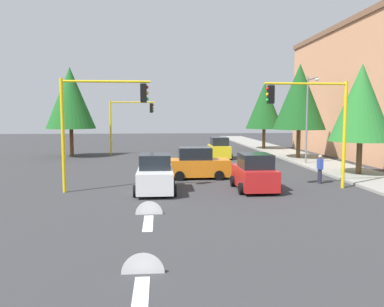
% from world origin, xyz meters
% --- Properties ---
extents(ground_plane, '(120.00, 120.00, 0.00)m').
position_xyz_m(ground_plane, '(0.00, 0.00, 0.00)').
color(ground_plane, '#353538').
extents(sidewalk_kerb, '(80.00, 4.00, 0.15)m').
position_xyz_m(sidewalk_kerb, '(-5.00, 10.50, 0.07)').
color(sidewalk_kerb, gray).
rests_on(sidewalk_kerb, ground).
extents(lane_arrow_near, '(2.40, 1.10, 1.10)m').
position_xyz_m(lane_arrow_near, '(11.51, -3.00, 0.01)').
color(lane_arrow_near, silver).
rests_on(lane_arrow_near, ground).
extents(lane_arrow_mid, '(2.40, 1.10, 1.10)m').
position_xyz_m(lane_arrow_mid, '(17.51, -3.00, 0.01)').
color(lane_arrow_mid, silver).
rests_on(lane_arrow_mid, ground).
extents(apartment_block, '(23.58, 9.30, 12.42)m').
position_xyz_m(apartment_block, '(-9.50, 18.50, 6.22)').
color(apartment_block, tan).
rests_on(apartment_block, ground).
extents(traffic_signal_far_right, '(0.36, 4.59, 5.45)m').
position_xyz_m(traffic_signal_far_right, '(-14.00, -5.66, 3.87)').
color(traffic_signal_far_right, yellow).
rests_on(traffic_signal_far_right, ground).
extents(traffic_signal_near_left, '(0.36, 4.59, 5.82)m').
position_xyz_m(traffic_signal_near_left, '(6.00, 5.72, 4.11)').
color(traffic_signal_near_left, yellow).
rests_on(traffic_signal_near_left, ground).
extents(traffic_signal_near_right, '(0.36, 4.59, 5.87)m').
position_xyz_m(traffic_signal_near_right, '(6.00, -5.73, 4.14)').
color(traffic_signal_near_right, yellow).
rests_on(traffic_signal_near_right, ground).
extents(street_lamp_curbside, '(2.15, 0.28, 7.00)m').
position_xyz_m(street_lamp_curbside, '(-3.61, 9.20, 4.35)').
color(street_lamp_curbside, slate).
rests_on(street_lamp_curbside, ground).
extents(tree_roadside_near, '(4.00, 4.00, 7.30)m').
position_xyz_m(tree_roadside_near, '(2.00, 10.50, 4.79)').
color(tree_roadside_near, brown).
rests_on(tree_roadside_near, ground).
extents(tree_roadside_mid, '(4.67, 4.67, 8.56)m').
position_xyz_m(tree_roadside_mid, '(-8.00, 10.00, 5.63)').
color(tree_roadside_mid, brown).
rests_on(tree_roadside_mid, ground).
extents(tree_roadside_far, '(4.23, 4.23, 7.74)m').
position_xyz_m(tree_roadside_far, '(-18.00, 9.50, 5.08)').
color(tree_roadside_far, brown).
rests_on(tree_roadside_far, ground).
extents(tree_opposite_side, '(4.67, 4.67, 8.56)m').
position_xyz_m(tree_opposite_side, '(-12.00, -11.00, 5.63)').
color(tree_opposite_side, brown).
rests_on(tree_opposite_side, ground).
extents(car_orange, '(2.08, 3.94, 1.98)m').
position_xyz_m(car_orange, '(2.00, -0.18, 0.90)').
color(car_orange, orange).
rests_on(car_orange, ground).
extents(car_yellow, '(3.73, 2.01, 1.98)m').
position_xyz_m(car_yellow, '(-9.34, 2.95, 0.90)').
color(car_yellow, yellow).
rests_on(car_yellow, ground).
extents(car_red, '(3.69, 2.11, 1.98)m').
position_xyz_m(car_red, '(6.23, 2.49, 0.90)').
color(car_red, red).
rests_on(car_red, ground).
extents(car_white, '(4.04, 2.11, 1.98)m').
position_xyz_m(car_white, '(6.24, -2.80, 0.90)').
color(car_white, white).
rests_on(car_white, ground).
extents(pedestrian_crossing, '(0.40, 0.24, 1.70)m').
position_xyz_m(pedestrian_crossing, '(4.50, 6.81, 0.91)').
color(pedestrian_crossing, '#262638').
rests_on(pedestrian_crossing, ground).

